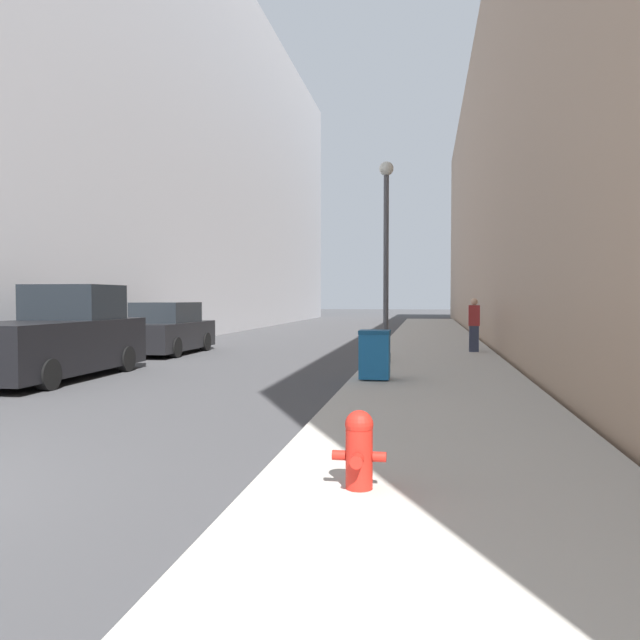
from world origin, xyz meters
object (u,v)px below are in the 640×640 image
at_px(trash_bin, 375,354).
at_px(pickup_truck, 56,339).
at_px(fire_hydrant, 359,448).
at_px(lamppost, 386,246).
at_px(parked_sedan_near, 167,330).
at_px(pedestrian_on_sidewalk, 474,325).

height_order(trash_bin, pickup_truck, pickup_truck).
relative_size(fire_hydrant, pickup_truck, 0.13).
relative_size(lamppost, parked_sedan_near, 1.20).
distance_m(parked_sedan_near, pedestrian_on_sidewalk, 10.02).
relative_size(fire_hydrant, parked_sedan_near, 0.16).
xyz_separation_m(fire_hydrant, parked_sedan_near, (-7.91, 13.99, 0.27)).
bearing_deg(pedestrian_on_sidewalk, parked_sedan_near, -175.42).
bearing_deg(pedestrian_on_sidewalk, lamppost, -124.00).
height_order(fire_hydrant, lamppost, lamppost).
relative_size(parked_sedan_near, pedestrian_on_sidewalk, 2.59).
xyz_separation_m(fire_hydrant, lamppost, (-0.48, 11.01, 2.70)).
distance_m(fire_hydrant, parked_sedan_near, 16.08).
bearing_deg(lamppost, parked_sedan_near, 158.18).
height_order(fire_hydrant, pickup_truck, pickup_truck).
height_order(lamppost, pickup_truck, lamppost).
distance_m(pickup_truck, parked_sedan_near, 6.41).
distance_m(lamppost, pickup_truck, 8.43).
xyz_separation_m(pickup_truck, parked_sedan_near, (-0.09, 6.40, -0.13)).
bearing_deg(parked_sedan_near, fire_hydrant, -60.51).
bearing_deg(trash_bin, parked_sedan_near, 138.71).
xyz_separation_m(pickup_truck, pedestrian_on_sidewalk, (9.90, 7.20, 0.09)).
distance_m(fire_hydrant, trash_bin, 7.48).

